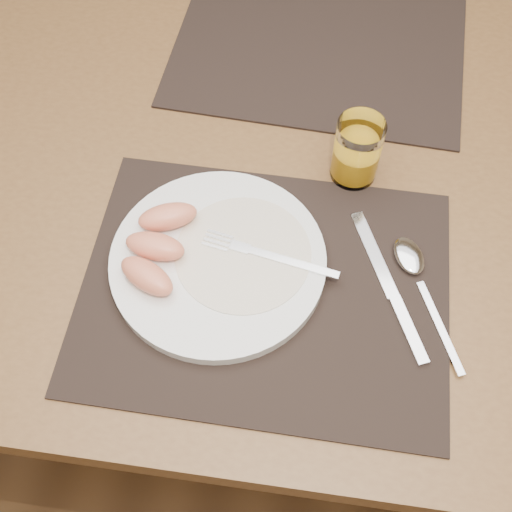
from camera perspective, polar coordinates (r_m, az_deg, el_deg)
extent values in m
plane|color=brown|center=(1.57, 1.63, -8.70)|extent=(5.00, 5.00, 0.00)
cube|color=brown|center=(0.93, 2.74, 8.36)|extent=(1.40, 0.90, 0.04)
cylinder|color=brown|center=(1.60, -19.38, 12.03)|extent=(0.06, 0.06, 0.71)
cube|color=black|center=(0.79, 0.79, -2.92)|extent=(0.45, 0.35, 0.00)
cube|color=black|center=(1.07, 5.62, 18.04)|extent=(0.47, 0.37, 0.00)
cylinder|color=white|center=(0.80, -3.39, -0.44)|extent=(0.27, 0.27, 0.02)
cylinder|color=white|center=(0.80, -1.17, 0.24)|extent=(0.17, 0.17, 0.00)
cube|color=silver|center=(0.79, 3.37, -0.62)|extent=(0.11, 0.03, 0.00)
cube|color=silver|center=(0.80, -1.43, 0.78)|extent=(0.03, 0.02, 0.00)
cube|color=silver|center=(0.80, -3.44, 1.37)|extent=(0.04, 0.03, 0.00)
cube|color=silver|center=(0.83, 10.46, 0.18)|extent=(0.07, 0.13, 0.00)
cube|color=silver|center=(0.78, 13.40, -6.40)|extent=(0.05, 0.09, 0.01)
cube|color=silver|center=(0.80, 16.03, -6.11)|extent=(0.06, 0.12, 0.00)
ellipsoid|color=silver|center=(0.83, 13.44, 0.04)|extent=(0.05, 0.07, 0.01)
cylinder|color=white|center=(0.86, 8.98, 9.28)|extent=(0.06, 0.06, 0.10)
cylinder|color=#FFAC15|center=(0.88, 8.78, 8.34)|extent=(0.05, 0.05, 0.04)
ellipsoid|color=#E7835E|center=(0.77, -9.68, -1.77)|extent=(0.08, 0.07, 0.03)
ellipsoid|color=#E7835E|center=(0.79, -8.97, 0.86)|extent=(0.08, 0.04, 0.03)
ellipsoid|color=#E7835E|center=(0.82, -7.85, 3.49)|extent=(0.08, 0.06, 0.03)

